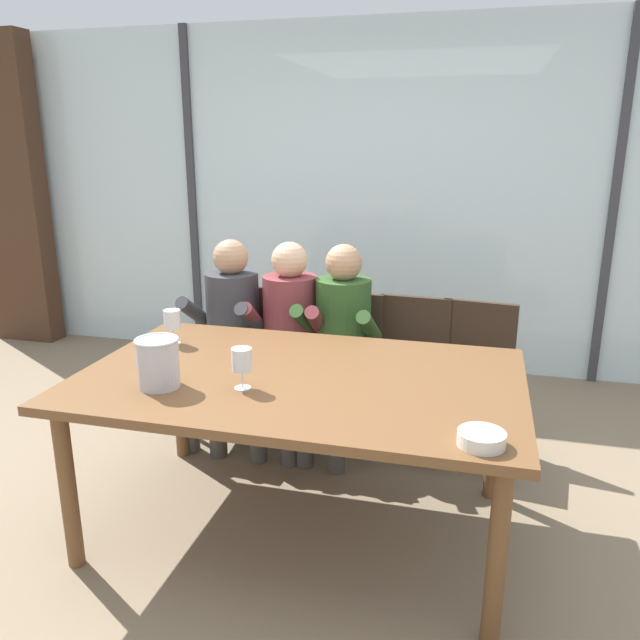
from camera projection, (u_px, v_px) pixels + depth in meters
ground at (346, 433)px, 3.86m from camera, size 14.00×14.00×0.00m
window_glass_panel at (386, 201)px, 4.76m from camera, size 7.11×0.03×2.60m
window_mullion_left at (193, 196)px, 5.13m from camera, size 0.06×0.06×2.60m
window_mullion_right at (613, 206)px, 4.35m from camera, size 0.06×0.06×2.60m
hillside_vineyard at (428, 197)px, 8.24m from camera, size 13.11×2.40×2.03m
curtain_heavy_drape at (13, 194)px, 5.37m from camera, size 0.56×0.20×2.60m
dining_table at (300, 390)px, 2.74m from camera, size 1.91×1.20×0.76m
chair_near_curtain at (237, 347)px, 3.90m from camera, size 0.48×0.48×0.87m
chair_left_of_center at (291, 352)px, 3.80m from camera, size 0.49×0.49×0.87m
chair_center at (345, 356)px, 3.73m from camera, size 0.44×0.44×0.87m
chair_right_of_center at (410, 361)px, 3.65m from camera, size 0.47×0.47×0.87m
chair_near_window_right at (474, 368)px, 3.54m from camera, size 0.50×0.50×0.87m
person_charcoal_jacket at (227, 326)px, 3.73m from camera, size 0.49×0.63×1.19m
person_maroon_top at (287, 331)px, 3.64m from camera, size 0.47×0.62×1.19m
person_olive_shirt at (339, 335)px, 3.56m from camera, size 0.49×0.63×1.19m
ice_bucket_primary at (158, 362)px, 2.56m from camera, size 0.18×0.18×0.21m
tasting_bowl at (481, 439)px, 2.08m from camera, size 0.16×0.16×0.05m
wine_glass_by_left_taster at (172, 321)px, 3.10m from camera, size 0.08×0.08×0.17m
wine_glass_near_bucket at (242, 360)px, 2.54m from camera, size 0.08×0.08×0.17m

